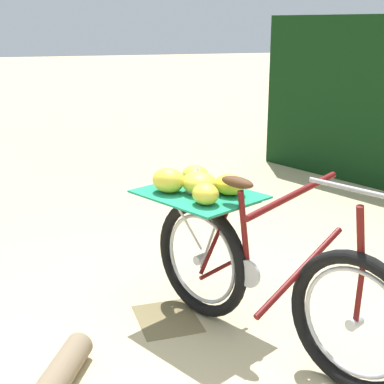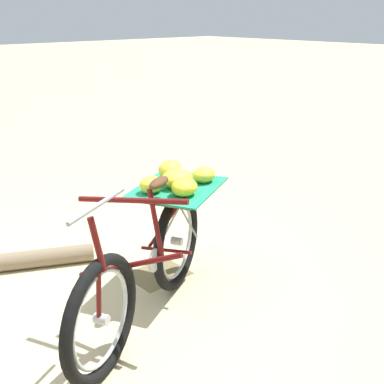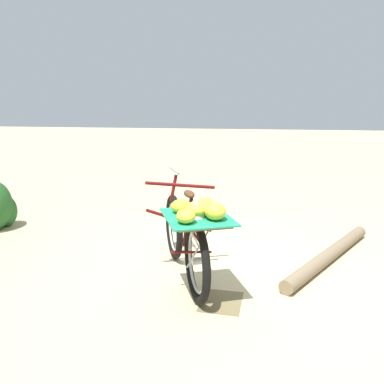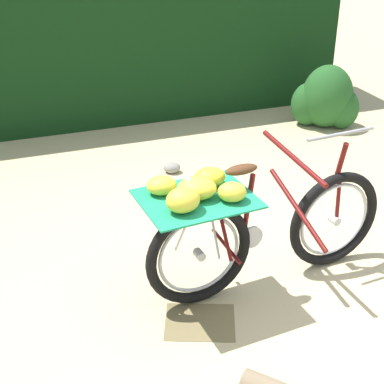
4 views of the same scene
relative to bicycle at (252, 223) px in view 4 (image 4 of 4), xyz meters
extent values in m
plane|color=#C6B284|center=(0.22, -0.20, -0.50)|extent=(60.00, 60.00, 0.00)
cube|color=black|center=(-1.48, 3.37, 0.41)|extent=(5.51, 2.86, 1.84)
torus|color=black|center=(0.61, 0.30, -0.14)|extent=(0.69, 0.38, 0.73)
torus|color=#B7B7BC|center=(0.61, 0.30, -0.14)|extent=(0.52, 0.27, 0.57)
cylinder|color=#B7B7BC|center=(0.61, 0.30, -0.14)|extent=(0.09, 0.10, 0.06)
torus|color=black|center=(-0.34, -0.16, -0.14)|extent=(0.69, 0.38, 0.73)
torus|color=#B7B7BC|center=(-0.34, -0.16, -0.14)|extent=(0.52, 0.27, 0.57)
cylinder|color=#B7B7BC|center=(-0.34, -0.16, -0.14)|extent=(0.09, 0.10, 0.06)
cylinder|color=#590F0F|center=(0.31, 0.15, 0.03)|extent=(0.34, 0.65, 0.30)
cylinder|color=#590F0F|center=(0.25, 0.12, 0.42)|extent=(0.34, 0.66, 0.11)
cylinder|color=#590F0F|center=(-0.03, -0.02, 0.13)|extent=(0.08, 0.12, 0.49)
cylinder|color=#590F0F|center=(-0.17, -0.08, -0.12)|extent=(0.19, 0.35, 0.05)
cylinder|color=#590F0F|center=(-0.20, -0.10, 0.09)|extent=(0.16, 0.30, 0.47)
cylinder|color=#590F0F|center=(0.62, 0.30, 0.01)|extent=(0.05, 0.06, 0.30)
cylinder|color=#590F0F|center=(0.60, 0.29, 0.31)|extent=(0.07, 0.10, 0.30)
cylinder|color=gray|center=(0.57, 0.28, 0.52)|extent=(0.48, 0.25, 0.02)
ellipsoid|color=#4C2D19|center=(-0.08, -0.04, 0.41)|extent=(0.24, 0.18, 0.06)
cylinder|color=#B7B7BC|center=(0.01, 0.00, -0.11)|extent=(0.15, 0.09, 0.16)
cylinder|color=#B7B7BC|center=(-0.25, -0.12, 0.05)|extent=(0.10, 0.19, 0.39)
cylinder|color=#B7B7BC|center=(-0.44, -0.22, 0.05)|extent=(0.12, 0.23, 0.39)
cube|color=brown|center=(-0.35, -0.17, 0.25)|extent=(0.73, 0.66, 0.02)
cube|color=#1E8C60|center=(-0.35, -0.17, 0.27)|extent=(0.85, 0.78, 0.01)
ellipsoid|color=yellow|center=(-0.28, -0.01, 0.34)|extent=(0.24, 0.22, 0.12)
ellipsoid|color=yellow|center=(-0.43, -0.34, 0.35)|extent=(0.26, 0.25, 0.15)
ellipsoid|color=yellow|center=(-0.57, -0.13, 0.33)|extent=(0.22, 0.20, 0.11)
ellipsoid|color=yellow|center=(-0.14, -0.20, 0.34)|extent=(0.18, 0.15, 0.12)
ellipsoid|color=yellow|center=(-0.35, -0.17, 0.34)|extent=(0.25, 0.21, 0.13)
sphere|color=#B29333|center=(-0.35, -0.13, 0.31)|extent=(0.07, 0.07, 0.07)
cone|color=white|center=(-0.40, -0.17, 0.36)|extent=(0.19, 0.19, 0.17)
ellipsoid|color=#235623|center=(1.05, 3.05, -0.15)|extent=(0.57, 0.52, 0.72)
ellipsoid|color=#235623|center=(0.85, 3.09, -0.25)|extent=(0.39, 0.35, 0.50)
ellipsoid|color=#235623|center=(1.23, 2.99, -0.27)|extent=(0.36, 0.32, 0.47)
cylinder|color=#4C3823|center=(1.05, 3.05, -0.43)|extent=(0.05, 0.05, 0.14)
ellipsoid|color=gray|center=(-0.63, 1.78, -0.45)|extent=(0.16, 0.14, 0.10)
cube|color=olive|center=(-0.33, -0.39, -0.50)|extent=(0.44, 0.36, 0.01)
camera|label=1|loc=(2.65, -1.17, 1.24)|focal=52.50mm
camera|label=2|loc=(1.79, 2.33, 1.44)|focal=46.13mm
camera|label=3|loc=(-3.44, -0.81, 1.16)|focal=36.08mm
camera|label=4|loc=(-0.29, -3.21, 1.92)|focal=53.74mm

